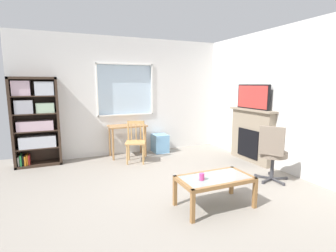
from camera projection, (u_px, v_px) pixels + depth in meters
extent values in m
cube|color=gray|center=(167.00, 191.00, 4.16)|extent=(5.93, 6.13, 0.02)
cube|color=silver|center=(126.00, 134.00, 6.40)|extent=(4.93, 0.12, 0.94)
cube|color=silver|center=(124.00, 50.00, 6.08)|extent=(4.93, 0.12, 0.61)
cube|color=silver|center=(54.00, 90.00, 5.61)|extent=(1.80, 0.12, 1.24)
cube|color=silver|center=(183.00, 89.00, 6.84)|extent=(1.79, 0.12, 1.24)
cube|color=silver|center=(125.00, 90.00, 6.24)|extent=(1.34, 0.02, 1.24)
cube|color=white|center=(126.00, 115.00, 6.27)|extent=(1.40, 0.06, 0.03)
cube|color=white|center=(125.00, 64.00, 6.08)|extent=(1.40, 0.06, 0.03)
cube|color=white|center=(97.00, 90.00, 5.91)|extent=(0.03, 0.06, 1.24)
cube|color=white|center=(152.00, 90.00, 6.44)|extent=(0.03, 0.06, 1.24)
cube|color=silver|center=(288.00, 100.00, 4.93)|extent=(0.12, 5.33, 2.79)
cube|color=#38281E|center=(12.00, 123.00, 5.17)|extent=(0.05, 0.38, 1.84)
cube|color=#38281E|center=(58.00, 121.00, 5.50)|extent=(0.05, 0.38, 1.84)
cube|color=#38281E|center=(32.00, 78.00, 5.19)|extent=(0.90, 0.38, 0.05)
cube|color=#38281E|center=(40.00, 164.00, 5.48)|extent=(0.90, 0.38, 0.05)
cube|color=#38281E|center=(37.00, 121.00, 5.50)|extent=(0.90, 0.02, 1.84)
cube|color=#38281E|center=(38.00, 147.00, 5.42)|extent=(0.85, 0.36, 0.02)
cube|color=#38281E|center=(37.00, 131.00, 5.36)|extent=(0.85, 0.36, 0.02)
cube|color=#38281E|center=(35.00, 113.00, 5.31)|extent=(0.85, 0.36, 0.02)
cube|color=#38281E|center=(34.00, 96.00, 5.25)|extent=(0.85, 0.36, 0.02)
cube|color=silver|center=(38.00, 141.00, 5.39)|extent=(0.69, 0.33, 0.24)
cube|color=beige|center=(36.00, 125.00, 5.33)|extent=(0.68, 0.30, 0.20)
cube|color=#B2B2BC|center=(24.00, 107.00, 5.20)|extent=(0.33, 0.32, 0.27)
cube|color=#B7D6B2|center=(45.00, 108.00, 5.35)|extent=(0.34, 0.28, 0.21)
cube|color=beige|center=(21.00, 88.00, 5.13)|extent=(0.33, 0.28, 0.29)
cube|color=silver|center=(44.00, 88.00, 5.29)|extent=(0.35, 0.33, 0.28)
cube|color=white|center=(19.00, 161.00, 5.30)|extent=(0.03, 0.22, 0.18)
cube|color=green|center=(21.00, 160.00, 5.31)|extent=(0.03, 0.28, 0.22)
cube|color=black|center=(23.00, 160.00, 5.33)|extent=(0.03, 0.22, 0.20)
cube|color=orange|center=(26.00, 160.00, 5.34)|extent=(0.03, 0.29, 0.19)
cube|color=orange|center=(28.00, 159.00, 5.36)|extent=(0.03, 0.24, 0.21)
cube|color=red|center=(29.00, 159.00, 5.37)|extent=(0.02, 0.24, 0.20)
cube|color=#A37547|center=(127.00, 126.00, 6.02)|extent=(0.86, 0.48, 0.03)
cylinder|color=#A37547|center=(113.00, 145.00, 5.76)|extent=(0.04, 0.04, 0.72)
cylinder|color=#A37547|center=(145.00, 142.00, 6.06)|extent=(0.04, 0.04, 0.72)
cylinder|color=#A37547|center=(110.00, 141.00, 6.10)|extent=(0.04, 0.04, 0.72)
cylinder|color=#A37547|center=(141.00, 139.00, 6.40)|extent=(0.04, 0.04, 0.72)
cube|color=tan|center=(136.00, 142.00, 5.58)|extent=(0.54, 0.53, 0.04)
cylinder|color=tan|center=(127.00, 155.00, 5.46)|extent=(0.04, 0.04, 0.43)
cylinder|color=tan|center=(143.00, 155.00, 5.47)|extent=(0.04, 0.04, 0.43)
cylinder|color=tan|center=(129.00, 151.00, 5.77)|extent=(0.04, 0.04, 0.43)
cylinder|color=tan|center=(144.00, 151.00, 5.79)|extent=(0.04, 0.04, 0.43)
cylinder|color=tan|center=(128.00, 131.00, 5.70)|extent=(0.04, 0.04, 0.45)
cylinder|color=tan|center=(144.00, 131.00, 5.71)|extent=(0.04, 0.04, 0.45)
cube|color=tan|center=(136.00, 122.00, 5.67)|extent=(0.35, 0.16, 0.06)
cylinder|color=tan|center=(131.00, 132.00, 5.71)|extent=(0.02, 0.02, 0.35)
cylinder|color=tan|center=(136.00, 132.00, 5.71)|extent=(0.02, 0.02, 0.35)
cylinder|color=tan|center=(141.00, 132.00, 5.72)|extent=(0.02, 0.02, 0.35)
cube|color=#72ADDB|center=(160.00, 143.00, 6.48)|extent=(0.35, 0.40, 0.45)
cube|color=gray|center=(252.00, 136.00, 5.69)|extent=(0.18, 1.16, 1.13)
cube|color=black|center=(248.00, 143.00, 5.68)|extent=(0.03, 0.64, 0.62)
cube|color=gray|center=(252.00, 110.00, 5.59)|extent=(0.26, 1.26, 0.04)
cube|color=black|center=(253.00, 97.00, 5.54)|extent=(0.05, 0.94, 0.53)
cube|color=#B2332D|center=(252.00, 97.00, 5.53)|extent=(0.01, 0.89, 0.48)
cylinder|color=#7A6B5B|center=(273.00, 154.00, 4.55)|extent=(0.48, 0.48, 0.09)
cube|color=#7A6B5B|center=(272.00, 141.00, 4.32)|extent=(0.29, 0.38, 0.48)
cylinder|color=#38383D|center=(272.00, 167.00, 4.59)|extent=(0.06, 0.06, 0.42)
cube|color=#38383D|center=(263.00, 177.00, 4.69)|extent=(0.19, 0.25, 0.03)
cylinder|color=#38383D|center=(256.00, 176.00, 4.77)|extent=(0.05, 0.05, 0.05)
cube|color=#38383D|center=(267.00, 180.00, 4.53)|extent=(0.28, 0.11, 0.03)
cylinder|color=#38383D|center=(263.00, 182.00, 4.45)|extent=(0.05, 0.05, 0.05)
cube|color=#38383D|center=(277.00, 181.00, 4.49)|extent=(0.05, 0.28, 0.03)
cylinder|color=#38383D|center=(284.00, 184.00, 4.36)|extent=(0.05, 0.05, 0.05)
cube|color=#38383D|center=(279.00, 178.00, 4.63)|extent=(0.28, 0.13, 0.03)
cylinder|color=#38383D|center=(287.00, 178.00, 4.64)|extent=(0.05, 0.05, 0.05)
cube|color=#38383D|center=(270.00, 176.00, 4.75)|extent=(0.20, 0.24, 0.03)
cylinder|color=#38383D|center=(269.00, 173.00, 4.89)|extent=(0.05, 0.05, 0.05)
cube|color=#8C9E99|center=(215.00, 178.00, 3.56)|extent=(0.93, 0.47, 0.02)
cube|color=olive|center=(226.00, 185.00, 3.33)|extent=(1.03, 0.05, 0.05)
cube|color=olive|center=(205.00, 173.00, 3.79)|extent=(1.03, 0.05, 0.05)
cube|color=olive|center=(183.00, 184.00, 3.37)|extent=(0.05, 0.57, 0.05)
cube|color=olive|center=(243.00, 174.00, 3.75)|extent=(0.05, 0.57, 0.05)
cube|color=olive|center=(193.00, 208.00, 3.17)|extent=(0.05, 0.05, 0.38)
cube|color=olive|center=(255.00, 195.00, 3.56)|extent=(0.05, 0.05, 0.38)
cube|color=olive|center=(175.00, 192.00, 3.64)|extent=(0.05, 0.05, 0.38)
cube|color=olive|center=(232.00, 182.00, 4.02)|extent=(0.05, 0.05, 0.38)
cylinder|color=#DB3D84|center=(202.00, 177.00, 3.44)|extent=(0.07, 0.07, 0.09)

